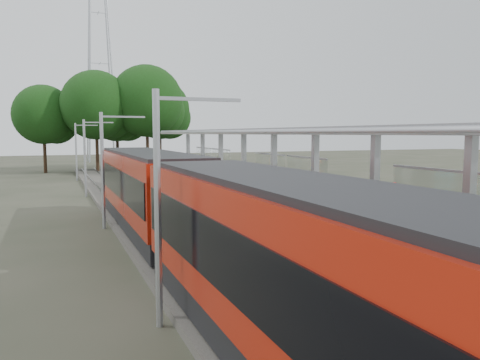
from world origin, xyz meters
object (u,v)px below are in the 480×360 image
bench_far (226,175)px  info_pillar_near (391,218)px  litter_bin (280,196)px  bench_mid (259,186)px  info_pillar_far (213,177)px  bench_near (403,229)px  train (192,210)px

bench_far → info_pillar_near: 18.66m
info_pillar_near → litter_bin: bearing=62.8°
bench_mid → litter_bin: bearing=-111.8°
info_pillar_near → info_pillar_far: info_pillar_near is taller
info_pillar_near → info_pillar_far: size_ratio=1.07×
bench_far → bench_near: bearing=-102.3°
info_pillar_near → info_pillar_far: bearing=68.3°
bench_near → info_pillar_far: 15.80m
info_pillar_far → info_pillar_near: bearing=-104.4°
bench_mid → litter_bin: (-0.22, -3.00, -0.16)m
info_pillar_far → litter_bin: size_ratio=2.05×
bench_mid → info_pillar_near: info_pillar_near is taller
bench_near → bench_mid: size_ratio=0.83×
train → bench_far: train is taller
bench_near → litter_bin: (0.19, 8.66, -0.05)m
bench_mid → info_pillar_far: 4.29m
bench_near → info_pillar_near: bearing=152.7°
bench_far → info_pillar_far: (-1.91, -2.90, 0.19)m
train → bench_near: train is taller
bench_far → litter_bin: 10.05m
train → litter_bin: (6.18, 6.12, -0.61)m
info_pillar_far → litter_bin: info_pillar_far is taller
bench_far → train: bearing=-122.7°
train → bench_far: 17.62m
train → bench_near: size_ratio=19.23×
bench_near → info_pillar_near: size_ratio=0.74×
info_pillar_near → bench_near: bearing=-34.5°
bench_near → info_pillar_near: 0.53m
bench_near → info_pillar_far: info_pillar_far is taller
bench_near → litter_bin: bearing=72.7°
train → info_pillar_near: size_ratio=14.25×
train → litter_bin: 8.72m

